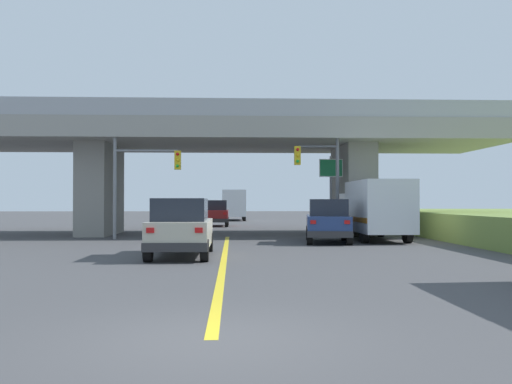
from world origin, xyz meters
The scene contains 11 objects.
ground centered at (0.00, 25.38, 0.00)m, with size 160.00×160.00×0.00m, color #424244.
overpass_bridge centered at (0.00, 25.38, 5.06)m, with size 31.49×9.21×7.18m.
lane_divider_stripe centered at (0.00, 11.42, 0.00)m, with size 0.20×22.84×0.01m, color yellow.
suv_lead centered at (-1.49, 11.88, 1.02)m, with size 2.04×4.81×2.02m.
suv_crossing centered at (4.72, 18.31, 1.01)m, with size 2.46×4.51×2.02m.
box_truck centered at (7.33, 19.88, 1.55)m, with size 2.33×7.01×2.92m.
sedan_oncoming centered at (-1.01, 36.36, 1.01)m, with size 1.92×4.60×2.02m.
traffic_signal_nearside centered at (4.96, 21.12, 3.44)m, with size 2.33×0.36×5.57m.
traffic_signal_farside centered at (-4.52, 21.06, 3.34)m, with size 3.42×0.36×5.32m.
highway_sign centered at (5.75, 23.39, 3.19)m, with size 1.31×0.17×4.44m.
semi_truck_distant centered at (0.41, 49.95, 1.62)m, with size 2.33×7.12×3.08m.
Camera 1 is at (0.30, -7.81, 1.91)m, focal length 39.65 mm.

